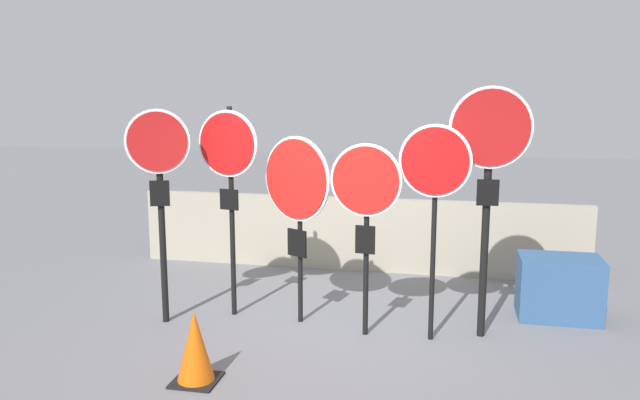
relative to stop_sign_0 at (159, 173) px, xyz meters
The scene contains 10 objects.
ground_plane 2.56m from the stop_sign_0, ahead, with size 40.00×40.00×0.00m, color slate.
fence_back 3.42m from the stop_sign_0, 54.78° to the left, with size 6.66×0.12×1.10m.
stop_sign_0 is the anchor object (origin of this frame).
stop_sign_1 0.79m from the stop_sign_0, 29.77° to the left, with size 0.76×0.18×2.49m.
stop_sign_2 1.55m from the stop_sign_0, 11.89° to the left, with size 0.85×0.48×2.17m.
stop_sign_3 2.33m from the stop_sign_0, ahead, with size 0.78×0.15×2.12m.
stop_sign_4 3.03m from the stop_sign_0, ahead, with size 0.75×0.16×2.33m.
stop_sign_5 3.59m from the stop_sign_0, ahead, with size 0.86×0.16×2.72m.
traffic_cone_0 2.16m from the stop_sign_0, 54.64° to the right, with size 0.42×0.42×0.68m.
storage_crate 4.84m from the stop_sign_0, 13.95° to the left, with size 0.93×0.63×0.74m.
Camera 1 is at (1.33, -6.59, 2.66)m, focal length 35.00 mm.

